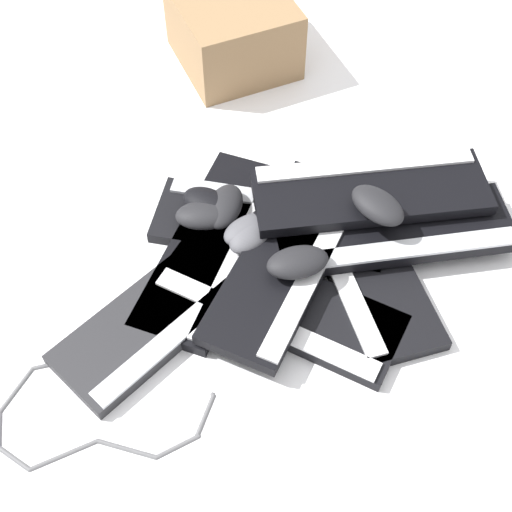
% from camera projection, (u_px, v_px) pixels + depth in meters
% --- Properties ---
extents(ground_plane, '(3.20, 3.20, 0.00)m').
position_uv_depth(ground_plane, '(254.00, 272.00, 1.32)').
color(ground_plane, white).
extents(keyboard_0, '(0.18, 0.45, 0.03)m').
position_uv_depth(keyboard_0, '(271.00, 225.00, 1.36)').
color(keyboard_0, black).
rests_on(keyboard_0, ground).
extents(keyboard_1, '(0.45, 0.18, 0.03)m').
position_uv_depth(keyboard_1, '(215.00, 245.00, 1.34)').
color(keyboard_1, black).
rests_on(keyboard_1, ground).
extents(keyboard_2, '(0.46, 0.34, 0.03)m').
position_uv_depth(keyboard_2, '(172.00, 306.00, 1.26)').
color(keyboard_2, '#232326').
rests_on(keyboard_2, ground).
extents(keyboard_3, '(0.24, 0.46, 0.03)m').
position_uv_depth(keyboard_3, '(278.00, 303.00, 1.26)').
color(keyboard_3, black).
rests_on(keyboard_3, ground).
extents(keyboard_4, '(0.45, 0.36, 0.03)m').
position_uv_depth(keyboard_4, '(361.00, 257.00, 1.32)').
color(keyboard_4, black).
rests_on(keyboard_4, ground).
extents(keyboard_5, '(0.32, 0.46, 0.03)m').
position_uv_depth(keyboard_5, '(394.00, 231.00, 1.32)').
color(keyboard_5, black).
rests_on(keyboard_5, keyboard_4).
extents(keyboard_6, '(0.31, 0.46, 0.03)m').
position_uv_depth(keyboard_6, '(370.00, 190.00, 1.34)').
color(keyboard_6, black).
rests_on(keyboard_6, keyboard_5).
extents(keyboard_7, '(0.46, 0.22, 0.03)m').
position_uv_depth(keyboard_7, '(288.00, 259.00, 1.28)').
color(keyboard_7, black).
rests_on(keyboard_7, keyboard_3).
extents(mouse_0, '(0.12, 0.12, 0.04)m').
position_uv_depth(mouse_0, '(251.00, 230.00, 1.31)').
color(mouse_0, '#4C4C51').
rests_on(mouse_0, keyboard_0).
extents(mouse_1, '(0.09, 0.12, 0.04)m').
position_uv_depth(mouse_1, '(209.00, 204.00, 1.35)').
color(mouse_1, black).
rests_on(mouse_1, keyboard_1).
extents(mouse_2, '(0.11, 0.13, 0.04)m').
position_uv_depth(mouse_2, '(378.00, 205.00, 1.27)').
color(mouse_2, black).
rests_on(mouse_2, keyboard_6).
extents(mouse_3, '(0.13, 0.11, 0.04)m').
position_uv_depth(mouse_3, '(267.00, 223.00, 1.32)').
color(mouse_3, black).
rests_on(mouse_3, keyboard_0).
extents(mouse_4, '(0.11, 0.13, 0.04)m').
position_uv_depth(mouse_4, '(298.00, 262.00, 1.23)').
color(mouse_4, black).
rests_on(mouse_4, keyboard_7).
extents(mouse_5, '(0.10, 0.13, 0.04)m').
position_uv_depth(mouse_5, '(205.00, 215.00, 1.33)').
color(mouse_5, black).
rests_on(mouse_5, keyboard_1).
extents(mouse_6, '(0.11, 0.07, 0.04)m').
position_uv_depth(mouse_6, '(224.00, 206.00, 1.35)').
color(mouse_6, black).
rests_on(mouse_6, keyboard_1).
extents(mouse_7, '(0.13, 0.10, 0.04)m').
position_uv_depth(mouse_7, '(253.00, 233.00, 1.31)').
color(mouse_7, '#4C4C51').
rests_on(mouse_7, keyboard_0).
extents(cable_0, '(0.36, 0.34, 0.01)m').
position_uv_depth(cable_0, '(99.00, 392.00, 1.17)').
color(cable_0, '#59595B').
rests_on(cable_0, ground).
extents(cardboard_box, '(0.35, 0.35, 0.16)m').
position_uv_depth(cardboard_box, '(233.00, 31.00, 1.61)').
color(cardboard_box, olive).
rests_on(cardboard_box, ground).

